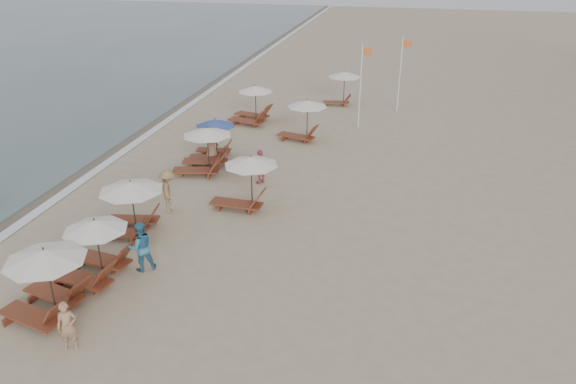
% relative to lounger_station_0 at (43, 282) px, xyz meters
% --- Properties ---
extents(ground, '(160.00, 160.00, 0.00)m').
position_rel_lounger_station_0_xyz_m(ground, '(6.63, 2.80, -1.10)').
color(ground, tan).
rests_on(ground, ground).
extents(wet_sand_band, '(3.20, 140.00, 0.01)m').
position_rel_lounger_station_0_xyz_m(wet_sand_band, '(-5.87, 12.80, -1.10)').
color(wet_sand_band, '#6B5E4C').
rests_on(wet_sand_band, ground).
extents(foam_line, '(0.50, 140.00, 0.02)m').
position_rel_lounger_station_0_xyz_m(foam_line, '(-4.57, 12.80, -1.09)').
color(foam_line, white).
rests_on(foam_line, ground).
extents(lounger_station_0, '(2.76, 2.37, 2.22)m').
position_rel_lounger_station_0_xyz_m(lounger_station_0, '(0.00, 0.00, 0.00)').
color(lounger_station_0, brown).
rests_on(lounger_station_0, ground).
extents(lounger_station_1, '(2.68, 2.31, 2.15)m').
position_rel_lounger_station_0_xyz_m(lounger_station_1, '(0.29, 2.06, -0.16)').
color(lounger_station_1, brown).
rests_on(lounger_station_1, ground).
extents(lounger_station_2, '(2.70, 2.40, 2.13)m').
position_rel_lounger_station_0_xyz_m(lounger_station_2, '(0.02, 5.09, 0.01)').
color(lounger_station_2, brown).
rests_on(lounger_station_2, ground).
extents(lounger_station_3, '(2.82, 2.45, 2.21)m').
position_rel_lounger_station_0_xyz_m(lounger_station_3, '(0.54, 11.41, -0.07)').
color(lounger_station_3, brown).
rests_on(lounger_station_3, ground).
extents(lounger_station_4, '(2.36, 2.02, 2.06)m').
position_rel_lounger_station_0_xyz_m(lounger_station_4, '(0.37, 13.20, -0.06)').
color(lounger_station_4, brown).
rests_on(lounger_station_4, ground).
extents(lounger_station_5, '(2.74, 2.59, 2.29)m').
position_rel_lounger_station_0_xyz_m(lounger_station_5, '(0.56, 19.35, -0.11)').
color(lounger_station_5, brown).
rests_on(lounger_station_5, ground).
extents(inland_station_0, '(2.84, 2.24, 2.22)m').
position_rel_lounger_station_0_xyz_m(inland_station_0, '(3.63, 8.06, 0.18)').
color(inland_station_0, brown).
rests_on(inland_station_0, ground).
extents(inland_station_1, '(2.83, 2.24, 2.22)m').
position_rel_lounger_station_0_xyz_m(inland_station_1, '(4.21, 16.93, 0.21)').
color(inland_station_1, brown).
rests_on(inland_station_1, ground).
extents(inland_station_2, '(2.53, 2.24, 2.22)m').
position_rel_lounger_station_0_xyz_m(inland_station_2, '(5.34, 24.46, 0.39)').
color(inland_station_2, brown).
rests_on(inland_station_2, ground).
extents(beachgoer_near, '(0.64, 0.55, 1.49)m').
position_rel_lounger_station_0_xyz_m(beachgoer_near, '(1.56, -1.25, -0.35)').
color(beachgoer_near, '#A87C5B').
rests_on(beachgoer_near, ground).
extents(beachgoer_mid_a, '(1.10, 1.07, 1.79)m').
position_rel_lounger_station_0_xyz_m(beachgoer_mid_a, '(1.66, 2.84, -0.21)').
color(beachgoer_mid_a, teal).
rests_on(beachgoer_mid_a, ground).
extents(beachgoer_mid_b, '(1.17, 1.38, 1.85)m').
position_rel_lounger_station_0_xyz_m(beachgoer_mid_b, '(0.75, 7.07, -0.18)').
color(beachgoer_mid_b, olive).
rests_on(beachgoer_mid_b, ground).
extents(beachgoer_far_a, '(0.88, 0.99, 1.61)m').
position_rel_lounger_station_0_xyz_m(beachgoer_far_a, '(3.60, 10.70, -0.29)').
color(beachgoer_far_a, '#CE526E').
rests_on(beachgoer_far_a, ground).
extents(beachgoer_far_b, '(0.70, 0.97, 1.86)m').
position_rel_lounger_station_0_xyz_m(beachgoer_far_b, '(0.38, 13.06, -0.17)').
color(beachgoer_far_b, '#9F6C56').
rests_on(beachgoer_far_b, ground).
extents(flag_pole_near, '(0.59, 0.08, 4.87)m').
position_rel_lounger_station_0_xyz_m(flag_pole_near, '(7.06, 19.76, 1.59)').
color(flag_pole_near, silver).
rests_on(flag_pole_near, ground).
extents(flag_pole_far, '(0.59, 0.08, 4.68)m').
position_rel_lounger_station_0_xyz_m(flag_pole_far, '(9.12, 23.89, 1.49)').
color(flag_pole_far, silver).
rests_on(flag_pole_far, ground).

